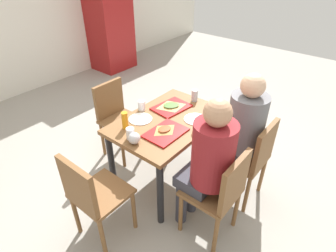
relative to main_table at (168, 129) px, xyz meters
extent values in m
cube|color=#9E998E|center=(0.00, 0.00, -0.64)|extent=(10.00, 10.00, 0.02)
cube|color=brown|center=(0.00, 0.00, 0.09)|extent=(1.08, 0.73, 0.04)
cylinder|color=black|center=(-0.48, -0.31, -0.28)|extent=(0.06, 0.06, 0.70)
cylinder|color=black|center=(0.48, -0.31, -0.28)|extent=(0.06, 0.06, 0.70)
cylinder|color=black|center=(-0.48, 0.31, -0.28)|extent=(0.06, 0.06, 0.70)
cylinder|color=black|center=(0.48, 0.31, -0.28)|extent=(0.06, 0.06, 0.70)
cube|color=brown|center=(-0.27, -0.67, -0.18)|extent=(0.40, 0.40, 0.03)
cube|color=brown|center=(-0.27, -0.85, 0.04)|extent=(0.38, 0.04, 0.40)
cylinder|color=brown|center=(-0.44, -0.50, -0.41)|extent=(0.04, 0.04, 0.44)
cylinder|color=brown|center=(-0.10, -0.50, -0.41)|extent=(0.04, 0.04, 0.44)
cylinder|color=brown|center=(-0.44, -0.84, -0.41)|extent=(0.04, 0.04, 0.44)
cylinder|color=brown|center=(-0.10, -0.84, -0.41)|extent=(0.04, 0.04, 0.44)
cube|color=brown|center=(0.27, -0.67, -0.18)|extent=(0.40, 0.40, 0.03)
cube|color=brown|center=(0.27, -0.85, 0.04)|extent=(0.38, 0.04, 0.40)
cylinder|color=brown|center=(0.10, -0.50, -0.41)|extent=(0.04, 0.04, 0.44)
cylinder|color=brown|center=(0.44, -0.50, -0.41)|extent=(0.04, 0.04, 0.44)
cylinder|color=brown|center=(0.10, -0.84, -0.41)|extent=(0.04, 0.04, 0.44)
cylinder|color=brown|center=(0.44, -0.84, -0.41)|extent=(0.04, 0.04, 0.44)
cube|color=brown|center=(0.00, 0.67, -0.18)|extent=(0.40, 0.40, 0.03)
cube|color=brown|center=(0.00, 0.85, 0.04)|extent=(0.38, 0.04, 0.40)
cylinder|color=brown|center=(0.17, 0.50, -0.41)|extent=(0.04, 0.04, 0.44)
cylinder|color=brown|center=(-0.17, 0.50, -0.41)|extent=(0.04, 0.04, 0.44)
cylinder|color=brown|center=(0.17, 0.84, -0.41)|extent=(0.04, 0.04, 0.44)
cylinder|color=brown|center=(-0.17, 0.84, -0.41)|extent=(0.04, 0.04, 0.44)
cube|color=brown|center=(-0.84, 0.00, -0.18)|extent=(0.40, 0.40, 0.03)
cube|color=brown|center=(-1.02, 0.00, 0.04)|extent=(0.04, 0.38, 0.40)
cylinder|color=brown|center=(-0.67, 0.17, -0.41)|extent=(0.04, 0.04, 0.44)
cylinder|color=brown|center=(-0.67, -0.17, -0.41)|extent=(0.04, 0.04, 0.44)
cylinder|color=brown|center=(-1.01, 0.17, -0.41)|extent=(0.04, 0.04, 0.44)
cylinder|color=brown|center=(-1.01, -0.17, -0.41)|extent=(0.04, 0.04, 0.44)
cylinder|color=#383842|center=(-0.35, -0.44, -0.39)|extent=(0.10, 0.10, 0.47)
cylinder|color=#383842|center=(-0.19, -0.44, -0.39)|extent=(0.10, 0.10, 0.47)
cube|color=#383842|center=(-0.27, -0.54, -0.11)|extent=(0.32, 0.28, 0.10)
cylinder|color=maroon|center=(-0.27, -0.65, 0.20)|extent=(0.32, 0.32, 0.52)
sphere|color=tan|center=(-0.27, -0.65, 0.55)|extent=(0.20, 0.20, 0.20)
cylinder|color=#383842|center=(0.19, -0.44, -0.39)|extent=(0.10, 0.10, 0.47)
cylinder|color=#383842|center=(0.35, -0.44, -0.39)|extent=(0.10, 0.10, 0.47)
cube|color=#383842|center=(0.27, -0.54, -0.11)|extent=(0.32, 0.28, 0.10)
cylinder|color=slate|center=(0.27, -0.65, 0.20)|extent=(0.32, 0.32, 0.52)
sphere|color=#DBAD89|center=(0.27, -0.65, 0.55)|extent=(0.20, 0.20, 0.20)
cube|color=#B21414|center=(-0.19, -0.13, 0.12)|extent=(0.36, 0.26, 0.02)
cube|color=#B21414|center=(0.19, 0.11, 0.12)|extent=(0.39, 0.30, 0.02)
cylinder|color=white|center=(-0.16, 0.20, 0.11)|extent=(0.22, 0.22, 0.01)
cylinder|color=white|center=(0.16, -0.20, 0.11)|extent=(0.22, 0.22, 0.01)
pyramid|color=#C68C47|center=(-0.18, -0.10, 0.13)|extent=(0.19, 0.15, 0.01)
ellipsoid|color=#B74723|center=(-0.18, -0.10, 0.14)|extent=(0.13, 0.11, 0.01)
pyramid|color=#DBAD60|center=(0.19, 0.11, 0.13)|extent=(0.29, 0.27, 0.01)
ellipsoid|color=#4C7233|center=(0.19, 0.11, 0.14)|extent=(0.20, 0.19, 0.01)
cylinder|color=white|center=(-0.03, 0.31, 0.16)|extent=(0.07, 0.07, 0.10)
cylinder|color=white|center=(0.03, -0.31, 0.16)|extent=(0.07, 0.07, 0.10)
cylinder|color=white|center=(-0.43, 0.05, 0.16)|extent=(0.07, 0.07, 0.10)
cylinder|color=#B7BCC6|center=(0.46, 0.02, 0.17)|extent=(0.07, 0.07, 0.12)
cylinder|color=orange|center=(-0.35, 0.20, 0.19)|extent=(0.06, 0.06, 0.16)
sphere|color=silver|center=(-0.46, -0.02, 0.16)|extent=(0.10, 0.10, 0.10)
cube|color=maroon|center=(1.78, 2.85, 0.32)|extent=(0.70, 0.60, 1.90)
camera|label=1|loc=(-1.71, -1.39, 1.50)|focal=29.79mm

